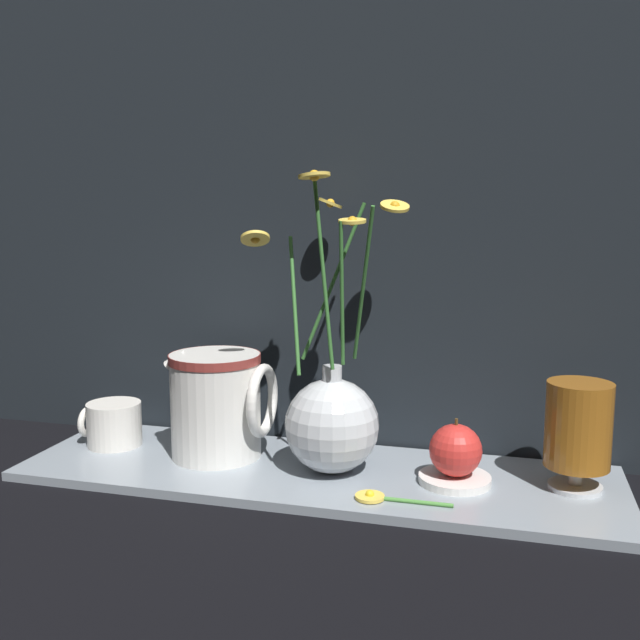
% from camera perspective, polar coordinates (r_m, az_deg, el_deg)
% --- Properties ---
extents(ground_plane, '(6.00, 6.00, 0.00)m').
position_cam_1_polar(ground_plane, '(0.99, -0.40, -12.51)').
color(ground_plane, black).
extents(shelf, '(0.80, 0.24, 0.01)m').
position_cam_1_polar(shelf, '(0.98, -0.40, -12.18)').
color(shelf, gray).
rests_on(shelf, ground_plane).
extents(backdrop_wall, '(1.30, 0.02, 1.10)m').
position_cam_1_polar(backdrop_wall, '(1.07, 1.63, 19.14)').
color(backdrop_wall, black).
rests_on(backdrop_wall, ground_plane).
extents(vase_with_flowers, '(0.21, 0.17, 0.39)m').
position_cam_1_polar(vase_with_flowers, '(0.95, 0.96, -7.95)').
color(vase_with_flowers, silver).
rests_on(vase_with_flowers, shelf).
extents(yellow_mug, '(0.09, 0.08, 0.06)m').
position_cam_1_polar(yellow_mug, '(1.11, -16.23, -7.98)').
color(yellow_mug, silver).
rests_on(yellow_mug, shelf).
extents(ceramic_pitcher, '(0.15, 0.13, 0.16)m').
position_cam_1_polar(ceramic_pitcher, '(1.02, -8.19, -6.43)').
color(ceramic_pitcher, white).
rests_on(ceramic_pitcher, shelf).
extents(tea_glass, '(0.08, 0.08, 0.14)m').
position_cam_1_polar(tea_glass, '(0.95, 19.96, -8.09)').
color(tea_glass, silver).
rests_on(tea_glass, shelf).
extents(saucer_plate, '(0.09, 0.09, 0.01)m').
position_cam_1_polar(saucer_plate, '(0.95, 10.71, -12.45)').
color(saucer_plate, white).
rests_on(saucer_plate, shelf).
extents(orange_fruit, '(0.07, 0.07, 0.08)m').
position_cam_1_polar(orange_fruit, '(0.93, 10.78, -10.24)').
color(orange_fruit, red).
rests_on(orange_fruit, saucer_plate).
extents(loose_daisy, '(0.12, 0.04, 0.01)m').
position_cam_1_polar(loose_daisy, '(0.89, 4.91, -13.97)').
color(loose_daisy, '#4C8E3D').
rests_on(loose_daisy, shelf).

